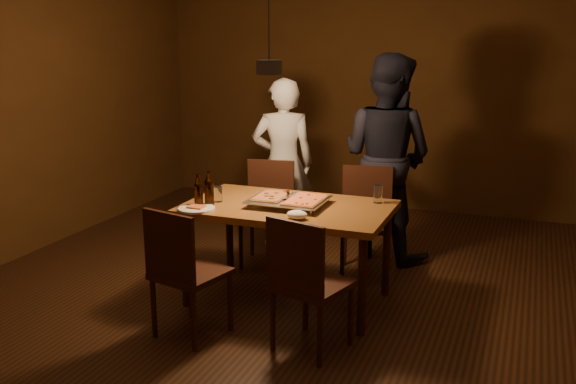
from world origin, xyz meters
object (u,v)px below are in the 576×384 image
(chair_far_left, at_px, (268,202))
(chair_far_right, at_px, (366,210))
(beer_bottle_b, at_px, (209,188))
(chair_near_left, at_px, (182,262))
(chair_near_right, at_px, (305,273))
(pendant_lamp, at_px, (269,66))
(diner_white, at_px, (283,163))
(plate_slice, at_px, (196,208))
(diner_dark, at_px, (387,157))
(beer_bottle_a, at_px, (198,190))
(dining_table, at_px, (288,215))
(pizza_tray, at_px, (288,202))

(chair_far_left, xyz_separation_m, chair_far_right, (0.87, 0.06, 0.00))
(chair_far_right, bearing_deg, beer_bottle_b, 35.59)
(chair_near_left, bearing_deg, chair_near_right, 20.68)
(pendant_lamp, bearing_deg, chair_near_left, -109.78)
(beer_bottle_b, relative_size, diner_white, 0.17)
(chair_far_left, distance_m, plate_slice, 1.15)
(diner_dark, relative_size, pendant_lamp, 1.66)
(chair_near_left, distance_m, chair_near_right, 0.82)
(chair_far_left, bearing_deg, chair_far_right, 174.96)
(chair_near_right, relative_size, beer_bottle_a, 2.15)
(dining_table, bearing_deg, beer_bottle_a, -156.24)
(pendant_lamp, bearing_deg, pizza_tray, 14.36)
(chair_near_left, height_order, diner_dark, diner_dark)
(chair_near_right, bearing_deg, pendant_lamp, 142.72)
(chair_far_left, bearing_deg, chair_near_right, 111.13)
(chair_far_right, xyz_separation_m, pizza_tray, (-0.38, -0.83, 0.24))
(chair_far_left, xyz_separation_m, diner_white, (-0.05, 0.47, 0.26))
(chair_near_left, relative_size, plate_slice, 1.91)
(plate_slice, relative_size, diner_white, 0.17)
(chair_near_right, distance_m, pizza_tray, 0.87)
(chair_near_left, bearing_deg, plate_slice, 120.66)
(chair_far_left, relative_size, chair_near_left, 0.96)
(dining_table, bearing_deg, pendant_lamp, -165.00)
(diner_white, xyz_separation_m, pendant_lamp, (0.40, -1.27, 0.97))
(pendant_lamp, bearing_deg, beer_bottle_a, -154.01)
(dining_table, bearing_deg, chair_near_left, -116.49)
(pizza_tray, bearing_deg, beer_bottle_a, -157.07)
(diner_dark, bearing_deg, pizza_tray, 91.03)
(pizza_tray, relative_size, beer_bottle_a, 2.28)
(dining_table, bearing_deg, chair_far_right, 64.94)
(dining_table, distance_m, beer_bottle_a, 0.68)
(diner_dark, bearing_deg, chair_far_right, 103.11)
(chair_near_left, relative_size, diner_dark, 0.28)
(chair_near_left, height_order, diner_white, diner_white)
(chair_near_right, xyz_separation_m, pendant_lamp, (-0.52, 0.70, 1.22))
(plate_slice, bearing_deg, beer_bottle_a, 108.35)
(chair_near_right, bearing_deg, beer_bottle_b, 166.65)
(diner_white, bearing_deg, chair_far_left, 71.80)
(chair_near_left, relative_size, pizza_tray, 0.92)
(chair_far_left, bearing_deg, pendant_lamp, 104.65)
(plate_slice, bearing_deg, beer_bottle_b, 77.34)
(pizza_tray, xyz_separation_m, beer_bottle_a, (-0.60, -0.26, 0.10))
(pizza_tray, distance_m, beer_bottle_a, 0.66)
(chair_near_right, relative_size, pendant_lamp, 0.47)
(dining_table, distance_m, pendant_lamp, 1.09)
(chair_far_right, height_order, beer_bottle_b, beer_bottle_b)
(chair_far_left, height_order, beer_bottle_a, beer_bottle_a)
(diner_white, bearing_deg, beer_bottle_b, 65.88)
(pizza_tray, xyz_separation_m, diner_dark, (0.44, 1.30, 0.14))
(chair_near_left, bearing_deg, pizza_tray, 76.75)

